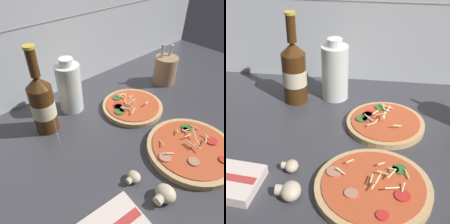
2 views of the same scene
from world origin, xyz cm
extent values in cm
cube|color=#38383D|center=(0.00, 0.00, 1.25)|extent=(160.00, 90.00, 2.50)
cube|color=silver|center=(0.00, 45.50, 30.00)|extent=(160.00, 1.00, 60.00)
cube|color=gray|center=(0.00, 44.95, 30.00)|extent=(156.80, 0.16, 0.30)
cylinder|color=tan|center=(4.57, -9.92, 3.46)|extent=(26.06, 26.06, 1.91)
cylinder|color=#C14C28|center=(4.57, -9.92, 4.56)|extent=(22.93, 22.93, 0.30)
cylinder|color=#B7755B|center=(-4.57, -7.18, 4.91)|extent=(3.39, 3.39, 0.40)
cylinder|color=red|center=(6.74, -18.44, 4.91)|extent=(2.64, 2.64, 0.40)
cylinder|color=#336628|center=(10.28, -4.39, 4.91)|extent=(3.39, 3.39, 0.40)
cylinder|color=#B7755B|center=(8.99, -4.79, 4.91)|extent=(2.35, 2.35, 0.40)
cylinder|color=#B7755B|center=(-0.49, -13.33, 4.91)|extent=(2.98, 2.98, 0.40)
cylinder|color=red|center=(10.79, -12.61, 4.91)|extent=(3.43, 3.43, 0.40)
cylinder|color=beige|center=(6.42, -7.00, 5.79)|extent=(2.52, 0.99, 0.48)
cylinder|color=beige|center=(10.90, -10.69, 5.48)|extent=(0.93, 2.60, 0.84)
cylinder|color=beige|center=(11.86, -6.20, 5.32)|extent=(1.24, 2.72, 0.59)
cylinder|color=beige|center=(8.53, -5.18, 5.50)|extent=(1.91, 0.94, 0.53)
cylinder|color=beige|center=(4.03, -9.44, 5.97)|extent=(0.76, 2.97, 0.60)
cylinder|color=beige|center=(5.97, -3.73, 5.54)|extent=(1.92, 1.93, 0.94)
cylinder|color=beige|center=(4.63, -11.55, 5.99)|extent=(1.21, 2.69, 0.56)
cylinder|color=beige|center=(-2.97, -7.45, 5.49)|extent=(2.37, 1.52, 0.99)
cylinder|color=beige|center=(8.42, -7.71, 6.36)|extent=(2.16, 2.60, 1.10)
cylinder|color=beige|center=(-1.34, -3.46, 5.28)|extent=(1.72, 2.66, 1.32)
cylinder|color=beige|center=(8.51, -11.74, 6.00)|extent=(3.26, 1.64, 0.91)
cylinder|color=beige|center=(5.43, -10.41, 6.91)|extent=(1.35, 2.63, 0.93)
cylinder|color=tan|center=(6.77, 16.27, 3.32)|extent=(22.02, 22.02, 1.65)
cylinder|color=#C14C28|center=(6.77, 16.27, 4.30)|extent=(19.38, 19.38, 0.30)
cylinder|color=brown|center=(1.27, 18.44, 4.65)|extent=(2.30, 2.30, 0.40)
cylinder|color=red|center=(2.23, 19.26, 4.65)|extent=(3.15, 3.15, 0.40)
cylinder|color=#336628|center=(0.44, 16.11, 4.65)|extent=(3.38, 3.38, 0.40)
cylinder|color=red|center=(1.72, 18.38, 4.65)|extent=(3.01, 3.01, 0.40)
cylinder|color=brown|center=(1.58, 15.95, 4.65)|extent=(2.65, 2.65, 0.40)
cylinder|color=#336628|center=(5.15, 22.91, 4.65)|extent=(3.18, 3.18, 0.40)
cylinder|color=beige|center=(6.43, 16.47, 6.18)|extent=(0.86, 3.38, 1.23)
cylinder|color=beige|center=(7.03, 17.58, 7.16)|extent=(1.93, 0.72, 0.67)
cylinder|color=beige|center=(3.75, 16.98, 6.51)|extent=(1.96, 2.81, 0.41)
cylinder|color=beige|center=(9.93, 12.36, 5.70)|extent=(2.38, 1.06, 0.84)
cylinder|color=beige|center=(7.39, 20.89, 5.70)|extent=(0.89, 2.43, 0.74)
cylinder|color=beige|center=(4.15, 13.77, 5.73)|extent=(0.86, 2.21, 0.64)
cylinder|color=beige|center=(5.99, 22.12, 5.53)|extent=(1.19, 2.49, 1.01)
cylinder|color=beige|center=(3.02, 12.39, 5.67)|extent=(2.61, 1.45, 0.97)
cylinder|color=beige|center=(5.36, 15.44, 7.00)|extent=(3.31, 0.76, 1.44)
cylinder|color=beige|center=(6.90, 22.71, 5.11)|extent=(2.49, 0.50, 1.01)
cylinder|color=beige|center=(7.32, 22.36, 5.39)|extent=(3.34, 1.15, 0.96)
cylinder|color=beige|center=(2.06, 15.52, 5.53)|extent=(2.82, 2.27, 1.12)
cylinder|color=beige|center=(6.12, 15.80, 6.61)|extent=(0.85, 2.94, 0.65)
cylinder|color=#47280F|center=(-21.82, 27.51, 10.49)|extent=(7.44, 7.44, 15.98)
cone|color=#47280F|center=(-21.82, 27.51, 20.29)|extent=(7.44, 7.44, 3.62)
cylinder|color=#47280F|center=(-21.82, 27.51, 26.12)|extent=(2.83, 2.83, 8.04)
cylinder|color=gold|center=(-21.82, 27.51, 30.54)|extent=(3.25, 3.25, 0.80)
cylinder|color=beige|center=(-21.82, 27.51, 10.81)|extent=(7.52, 7.52, 5.11)
cylinder|color=silver|center=(-9.73, 31.30, 11.23)|extent=(8.43, 8.43, 17.46)
cylinder|color=white|center=(-9.73, 31.30, 21.15)|extent=(4.64, 4.64, 2.38)
cylinder|color=beige|center=(-15.08, -13.88, 4.35)|extent=(2.38, 2.38, 2.38)
ellipsoid|color=#C6B293|center=(-12.97, -13.88, 4.35)|extent=(4.50, 5.30, 3.71)
cylinder|color=beige|center=(-16.50, -5.38, 3.83)|extent=(1.71, 1.71, 1.71)
ellipsoid|color=#C6B293|center=(-14.98, -5.38, 3.83)|extent=(3.22, 3.79, 2.65)
camera|label=1|loc=(-41.57, -26.70, 52.31)|focal=35.00mm
camera|label=2|loc=(4.20, -65.40, 57.91)|focal=55.00mm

